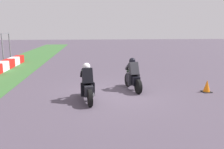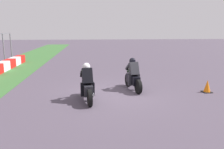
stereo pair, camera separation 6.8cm
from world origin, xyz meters
The scene contains 4 objects.
ground_plane centered at (0.00, 0.00, 0.00)m, with size 120.00×120.00×0.00m, color #4C4250.
rider_lane_a centered at (0.70, -1.03, 0.62)m, with size 2.04×0.60×1.51m.
rider_lane_b centered at (-0.74, 1.11, 0.62)m, with size 2.04×0.58×1.51m.
traffic_cone centered at (-0.10, -4.30, 0.26)m, with size 0.40×0.40×0.57m.
Camera 1 is at (-9.30, 1.12, 2.77)m, focal length 35.52 mm.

